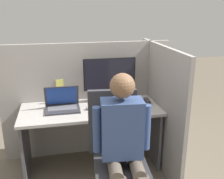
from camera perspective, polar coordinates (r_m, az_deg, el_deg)
The scene contains 11 objects.
cubicle_panel_back at distance 3.17m, azimuth -5.43°, elevation -2.28°, with size 2.00×0.05×1.38m.
cubicle_panel_right at distance 2.99m, azimuth 10.44°, elevation -3.81°, with size 0.04×1.26×1.38m.
desk at distance 2.92m, azimuth -4.56°, elevation -7.22°, with size 1.50×0.63×0.72m.
paper_box at distance 3.01m, azimuth -0.49°, elevation -1.99°, with size 0.35×0.24×0.07m.
monitor at distance 2.93m, azimuth -0.51°, elevation 3.06°, with size 0.59×0.17×0.43m.
laptop at distance 2.84m, azimuth -10.76°, elevation -3.36°, with size 0.36×0.25×0.25m.
mouse at distance 2.80m, azimuth -5.13°, elevation -4.08°, with size 0.07×0.05×0.04m.
stapler at distance 2.98m, azimuth 7.65°, elevation -2.62°, with size 0.04×0.13×0.05m.
carrot_toy at distance 2.65m, azimuth -0.04°, elevation -5.31°, with size 0.04×0.15×0.04m.
office_chair at distance 2.40m, azimuth 1.16°, elevation -13.37°, with size 0.53×0.58×1.07m.
person at distance 2.16m, azimuth 2.57°, elevation -10.64°, with size 0.48×0.42×1.28m.
Camera 1 is at (-0.32, -2.30, 1.79)m, focal length 42.00 mm.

